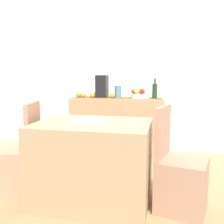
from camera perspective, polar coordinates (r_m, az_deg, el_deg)
The scene contains 22 objects.
ground_plane at distance 3.05m, azimuth -0.81°, elevation -14.25°, with size 6.40×6.40×0.02m, color #9F7D54.
room_wall_rear at distance 3.97m, azimuth 3.08°, elevation 11.10°, with size 6.40×0.06×2.70m, color white.
sideboard_console at distance 3.80m, azimuth 1.18°, elevation -3.00°, with size 1.37×0.42×0.82m, color tan.
table_runner at distance 3.74m, azimuth 1.20°, elevation 3.21°, with size 1.28×0.32×0.01m, color brown.
fruit_bowl at distance 3.69m, azimuth 6.28°, elevation 3.61°, with size 0.27×0.27×0.06m, color silver.
apple_right at distance 3.74m, azimuth 6.69°, elevation 4.65°, with size 0.07×0.07×0.07m, color #87A941.
apple_rear at distance 3.67m, azimuth 6.97°, elevation 4.64°, with size 0.07×0.07×0.07m, color #90A42F.
apple_left at distance 3.62m, azimuth 5.48°, elevation 4.56°, with size 0.07×0.07×0.07m, color #93AB43.
apple_front at distance 3.76m, azimuth 5.72°, elevation 4.76°, with size 0.08×0.08×0.08m, color gold.
apple_upper at distance 3.67m, azimuth 4.84°, elevation 4.63°, with size 0.07×0.07×0.07m, color #B22C24.
apple_center at distance 3.60m, azimuth 6.72°, elevation 4.59°, with size 0.08×0.08×0.08m, color red.
wine_bottle at distance 3.67m, azimuth 9.53°, elevation 4.70°, with size 0.07×0.07×0.29m.
coffee_maker at distance 3.78m, azimuth -2.26°, elevation 5.72°, with size 0.16×0.18×0.33m, color black.
ceramic_vase at distance 3.73m, azimuth 1.35°, elevation 4.53°, with size 0.10×0.10×0.18m, color slate.
orange_loose_near_bowl at distance 3.80m, azimuth -6.39°, elevation 3.75°, with size 0.07×0.07×0.07m, color orange.
orange_loose_far at distance 3.76m, azimuth -4.44°, elevation 3.71°, with size 0.07×0.07×0.07m, color orange.
orange_loose_mid at distance 3.85m, azimuth -7.44°, elevation 3.82°, with size 0.08×0.08×0.08m, color orange.
orange_loose_end at distance 3.71m, azimuth -0.04°, elevation 3.67°, with size 0.07×0.07×0.07m, color orange.
dining_table at distance 2.39m, azimuth -4.19°, elevation -11.07°, with size 1.02×0.75×0.74m, color tan.
open_book at distance 2.35m, azimuth -4.75°, elevation -1.83°, with size 0.28×0.21×0.02m, color white.
chair_near_window at distance 2.74m, azimuth -20.23°, elevation -11.30°, with size 0.48×0.48×0.90m.
chair_by_corner at distance 2.34m, azimuth 15.00°, elevation -14.46°, with size 0.48×0.48×0.90m.
Camera 1 is at (0.64, -2.74, 1.17)m, focal length 40.88 mm.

